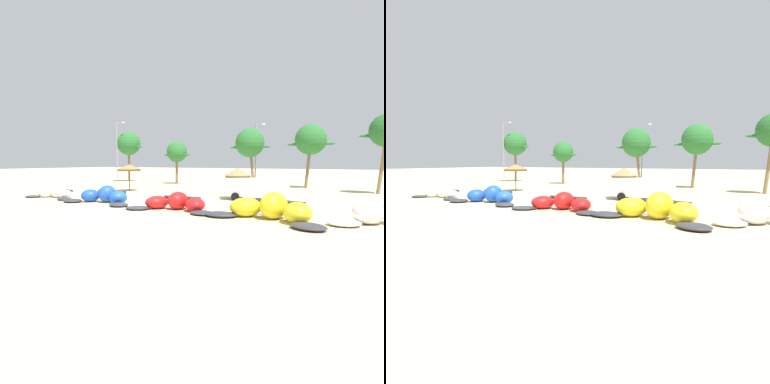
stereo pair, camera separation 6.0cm
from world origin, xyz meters
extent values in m
plane|color=beige|center=(0.00, 0.00, 0.00)|extent=(260.00, 260.00, 0.00)
ellipsoid|color=#333338|center=(-11.09, -0.38, 0.10)|extent=(1.67, 1.53, 0.20)
ellipsoid|color=white|center=(-10.31, 0.45, 0.38)|extent=(1.69, 1.76, 0.75)
ellipsoid|color=white|center=(-9.08, 0.78, 0.51)|extent=(1.14, 1.38, 1.01)
ellipsoid|color=white|center=(-7.84, 0.49, 0.38)|extent=(1.71, 1.76, 0.75)
ellipsoid|color=#333338|center=(-7.04, -0.32, 0.10)|extent=(1.66, 1.51, 0.20)
cylinder|color=#333338|center=(-9.09, 1.26, 0.61)|extent=(2.37, 0.25, 0.22)
cube|color=#333338|center=(-9.08, 0.65, 0.51)|extent=(0.87, 0.50, 0.04)
ellipsoid|color=#333338|center=(-5.18, -1.01, 0.14)|extent=(1.83, 1.75, 0.27)
ellipsoid|color=blue|center=(-4.24, -0.03, 0.50)|extent=(1.94, 1.97, 1.01)
ellipsoid|color=blue|center=(-2.76, 0.34, 0.68)|extent=(1.34, 1.47, 1.36)
ellipsoid|color=blue|center=(-1.29, -0.04, 0.50)|extent=(1.94, 1.97, 1.01)
ellipsoid|color=#333338|center=(-0.35, -1.03, 0.14)|extent=(1.84, 1.76, 0.27)
cylinder|color=#333338|center=(-2.76, 0.85, 0.81)|extent=(2.83, 0.27, 0.26)
cube|color=#333338|center=(-2.76, 0.19, 0.68)|extent=(1.03, 0.53, 0.04)
ellipsoid|color=#333338|center=(1.77, -1.55, 0.12)|extent=(2.02, 1.85, 0.24)
ellipsoid|color=red|center=(2.64, -0.54, 0.44)|extent=(1.98, 2.08, 0.89)
ellipsoid|color=red|center=(4.07, -0.09, 0.60)|extent=(1.40, 1.71, 1.19)
ellipsoid|color=red|center=(5.53, -0.38, 0.44)|extent=(2.04, 2.10, 0.89)
ellipsoid|color=#333338|center=(6.51, -1.29, 0.12)|extent=(1.95, 1.73, 0.24)
cylinder|color=#333338|center=(4.03, 0.48, 0.72)|extent=(2.79, 0.40, 0.25)
cube|color=#333338|center=(4.07, -0.26, 0.60)|extent=(1.04, 0.64, 0.04)
ellipsoid|color=#333338|center=(7.82, -1.43, 0.15)|extent=(2.06, 1.65, 0.31)
ellipsoid|color=yellow|center=(9.05, -0.63, 0.57)|extent=(2.38, 2.34, 1.13)
ellipsoid|color=yellow|center=(10.69, -0.60, 0.76)|extent=(1.84, 2.18, 1.52)
ellipsoid|color=yellow|center=(12.14, -1.36, 0.57)|extent=(2.04, 2.30, 1.13)
ellipsoid|color=#333338|center=(12.89, -2.62, 0.15)|extent=(2.38, 2.25, 0.31)
cylinder|color=#333338|center=(10.84, 0.04, 0.90)|extent=(3.03, 0.97, 0.28)
cube|color=#333338|center=(10.64, -0.79, 0.76)|extent=(1.24, 0.92, 0.04)
ellipsoid|color=white|center=(14.30, -0.85, 0.16)|extent=(2.06, 1.96, 0.33)
ellipsoid|color=white|center=(15.33, 0.24, 0.61)|extent=(2.15, 2.20, 1.21)
cylinder|color=brown|center=(-7.91, 9.07, 1.19)|extent=(0.10, 0.10, 2.39)
cone|color=olive|center=(-7.91, 9.07, 2.66)|extent=(2.61, 2.61, 0.54)
cylinder|color=olive|center=(-7.91, 9.07, 2.29)|extent=(2.48, 2.48, 0.20)
cylinder|color=brown|center=(5.21, 7.95, 1.01)|extent=(0.10, 0.10, 2.01)
cone|color=#9E7F4C|center=(5.21, 7.95, 2.34)|extent=(2.32, 2.32, 0.65)
cylinder|color=olive|center=(5.21, 7.95, 1.91)|extent=(2.21, 2.21, 0.20)
cube|color=white|center=(7.08, 7.50, 1.09)|extent=(5.29, 2.64, 1.50)
cube|color=black|center=(5.69, 7.33, 1.35)|extent=(1.51, 2.12, 0.56)
cylinder|color=black|center=(5.64, 6.30, 0.34)|extent=(0.71, 0.32, 0.68)
cylinder|color=black|center=(5.39, 8.30, 0.34)|extent=(0.71, 0.32, 0.68)
cylinder|color=black|center=(8.77, 6.71, 0.34)|extent=(0.71, 0.32, 0.68)
cylinder|color=black|center=(8.51, 8.70, 0.34)|extent=(0.71, 0.32, 0.68)
cylinder|color=brown|center=(-19.49, 22.65, 3.08)|extent=(0.40, 0.36, 6.15)
sphere|color=#286B2D|center=(-19.46, 22.65, 6.15)|extent=(3.79, 3.79, 3.79)
ellipsoid|color=#286B2D|center=(-20.98, 22.65, 5.58)|extent=(2.65, 0.50, 0.36)
ellipsoid|color=#286B2D|center=(-17.95, 22.65, 5.58)|extent=(2.65, 0.50, 0.36)
cylinder|color=brown|center=(-9.44, 21.33, 2.31)|extent=(0.39, 0.36, 4.63)
sphere|color=#286B2D|center=(-9.43, 21.33, 4.63)|extent=(2.97, 2.97, 2.97)
ellipsoid|color=#286B2D|center=(-10.62, 21.33, 4.18)|extent=(2.08, 0.50, 0.36)
ellipsoid|color=#286B2D|center=(-8.24, 21.33, 4.18)|extent=(2.08, 0.50, 0.36)
cylinder|color=brown|center=(1.04, 23.71, 2.88)|extent=(1.00, 0.36, 5.77)
sphere|color=#286B2D|center=(0.72, 23.71, 5.76)|extent=(3.90, 3.90, 3.90)
ellipsoid|color=#286B2D|center=(-0.84, 23.71, 5.18)|extent=(2.73, 0.50, 0.36)
ellipsoid|color=#286B2D|center=(2.28, 23.71, 5.18)|extent=(2.73, 0.50, 0.36)
cylinder|color=brown|center=(8.49, 22.83, 2.94)|extent=(0.77, 0.36, 5.90)
sphere|color=#286B2D|center=(8.70, 22.83, 5.89)|extent=(3.71, 3.71, 3.71)
ellipsoid|color=#286B2D|center=(7.22, 22.83, 5.33)|extent=(2.60, 0.50, 0.36)
ellipsoid|color=#286B2D|center=(10.18, 22.83, 5.33)|extent=(2.60, 0.50, 0.36)
cylinder|color=#7F6647|center=(16.22, 18.64, 3.14)|extent=(0.88, 0.36, 6.28)
ellipsoid|color=#236028|center=(15.16, 18.64, 5.78)|extent=(2.30, 0.50, 0.36)
cylinder|color=gray|center=(-20.36, 20.85, 4.74)|extent=(0.18, 0.18, 9.48)
cylinder|color=gray|center=(-19.64, 20.85, 9.33)|extent=(1.44, 0.10, 0.10)
ellipsoid|color=silver|center=(-18.92, 20.85, 9.33)|extent=(0.56, 0.24, 0.20)
cylinder|color=gray|center=(1.25, 24.60, 4.19)|extent=(0.18, 0.18, 8.38)
cylinder|color=gray|center=(1.77, 24.60, 8.23)|extent=(1.04, 0.10, 0.10)
ellipsoid|color=silver|center=(2.29, 24.60, 8.23)|extent=(0.56, 0.24, 0.20)
camera|label=1|loc=(15.47, -18.42, 3.20)|focal=30.18mm
camera|label=2|loc=(15.52, -18.40, 3.20)|focal=30.18mm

